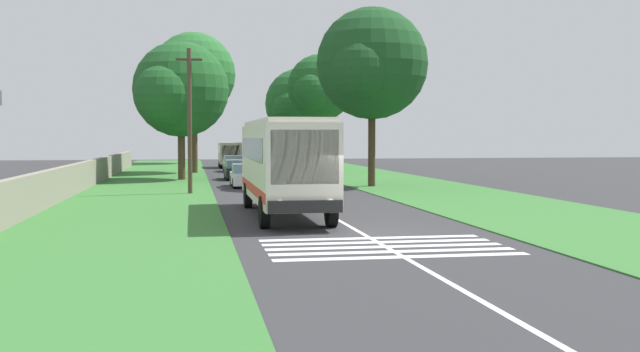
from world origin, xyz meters
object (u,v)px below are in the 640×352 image
Objects in this scene: coach_bus at (284,161)px; roadside_tree_right_0 at (369,66)px; trailing_car_2 at (283,167)px; utility_pole at (190,118)px; trailing_car_3 at (234,164)px; trailing_minibus_0 at (230,152)px; roadside_tree_right_2 at (319,89)px; roadside_tree_left_2 at (191,77)px; trailing_car_0 at (246,176)px; trailing_car_1 at (237,170)px; roadside_tree_right_1 at (299,106)px; roadside_tree_left_0 at (178,92)px; roadside_tree_left_1 at (188,91)px.

roadside_tree_right_0 reaches higher than coach_bus.
utility_pole reaches higher than trailing_car_2.
trailing_minibus_0 reaches higher than trailing_car_3.
trailing_car_3 is (37.79, -0.15, -1.48)m from coach_bus.
roadside_tree_right_2 is at bearing -144.54° from trailing_minibus_0.
utility_pole is (-4.20, 10.95, -3.35)m from roadside_tree_right_0.
roadside_tree_left_2 is 22.20m from roadside_tree_right_0.
roadside_tree_right_2 is (18.75, -7.79, 6.59)m from trailing_car_0.
trailing_car_1 is 0.43× the size of roadside_tree_right_1.
coach_bus is 18.45m from roadside_tree_right_0.
roadside_tree_left_0 is at bearing 160.07° from trailing_car_3.
roadside_tree_left_2 is (10.24, 3.24, 7.50)m from trailing_car_1.
trailing_car_3 is (6.56, 3.64, 0.00)m from trailing_car_2.
roadside_tree_right_2 is at bearing -104.77° from trailing_car_3.
roadside_tree_right_1 is at bearing -14.55° from trailing_car_0.
trailing_car_2 is 16.95m from roadside_tree_right_0.
roadside_tree_left_0 is (-20.95, 4.65, 4.75)m from trailing_minibus_0.
roadside_tree_left_2 is 1.53× the size of utility_pole.
trailing_car_1 is 1.00× the size of trailing_car_3.
roadside_tree_right_0 is 29.80m from roadside_tree_right_1.
utility_pole is at bearing 162.30° from roadside_tree_right_1.
coach_bus is at bearing -179.13° from trailing_car_0.
roadside_tree_right_0 reaches higher than roadside_tree_right_1.
roadside_tree_right_2 is at bearing -0.64° from roadside_tree_right_0.
coach_bus is 0.94× the size of roadside_tree_left_2.
utility_pole is (11.89, 3.63, 1.93)m from coach_bus.
roadside_tree_left_1 is (41.17, 3.62, 7.66)m from trailing_car_0.
roadside_tree_left_0 reaches higher than trailing_car_3.
roadside_tree_right_2 is at bearing -153.03° from roadside_tree_left_1.
roadside_tree_left_1 is at bearing 41.81° from roadside_tree_right_1.
roadside_tree_left_2 reaches higher than roadside_tree_right_2.
roadside_tree_right_1 is at bearing 0.20° from roadside_tree_right_0.
roadside_tree_left_2 is (4.23, 7.32, 7.50)m from trailing_car_2.
coach_bus is at bearing 179.77° from trailing_car_3.
trailing_car_0 and trailing_car_2 have the same top height.
roadside_tree_left_0 is at bearing 9.98° from coach_bus.
utility_pole reaches higher than coach_bus.
roadside_tree_right_1 is 35.73m from utility_pole.
trailing_car_3 is 0.43× the size of roadside_tree_right_1.
trailing_car_3 is at bearing 138.86° from roadside_tree_right_1.
trailing_car_2 is 0.35× the size of roadside_tree_left_1.
coach_bus is 25.88m from roadside_tree_left_0.
roadside_tree_left_2 reaches higher than roadside_tree_left_0.
roadside_tree_left_1 is (27.04, 7.68, 7.66)m from trailing_car_2.
trailing_car_0 is at bearing 178.86° from trailing_car_3.
roadside_tree_right_0 is 1.41× the size of utility_pole.
roadside_tree_right_1 is at bearing -138.19° from roadside_tree_left_1.
roadside_tree_left_1 is at bearing 11.14° from trailing_car_3.
trailing_car_1 is at bearing 177.99° from trailing_car_3.
trailing_minibus_0 is (14.87, 3.57, 0.88)m from trailing_car_2.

